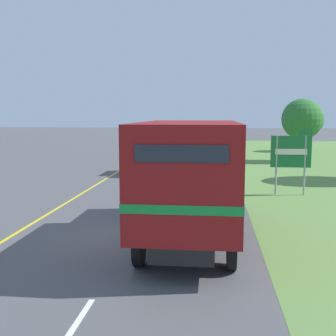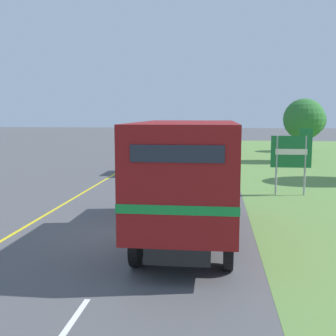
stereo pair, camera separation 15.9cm
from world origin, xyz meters
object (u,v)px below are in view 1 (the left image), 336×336
at_px(roadside_tree_mid, 302,119).
at_px(lead_car_white, 149,157).
at_px(lead_car_red_ahead, 207,144).
at_px(highway_sign, 292,153).
at_px(roadside_tree_far, 308,120).
at_px(horse_trailer_truck, 190,174).

bearing_deg(roadside_tree_mid, lead_car_white, -145.29).
bearing_deg(lead_car_red_ahead, lead_car_white, -105.94).
height_order(highway_sign, roadside_tree_mid, roadside_tree_mid).
xyz_separation_m(highway_sign, roadside_tree_far, (5.76, 23.42, 1.16)).
height_order(lead_car_white, lead_car_red_ahead, lead_car_red_ahead).
xyz_separation_m(horse_trailer_truck, roadside_tree_mid, (7.43, 21.37, 1.33)).
distance_m(lead_car_red_ahead, roadside_tree_mid, 8.97).
bearing_deg(roadside_tree_far, roadside_tree_mid, -104.93).
xyz_separation_m(horse_trailer_truck, lead_car_white, (-3.37, 13.89, -0.97)).
relative_size(lead_car_white, roadside_tree_mid, 0.92).
bearing_deg(lead_car_white, lead_car_red_ahead, 74.06).
bearing_deg(horse_trailer_truck, highway_sign, 60.49).
relative_size(lead_car_white, roadside_tree_far, 0.98).
bearing_deg(roadside_tree_far, lead_car_red_ahead, -153.97).
height_order(lead_car_red_ahead, roadside_tree_far, roadside_tree_far).
relative_size(horse_trailer_truck, lead_car_white, 1.74).
bearing_deg(lead_car_red_ahead, horse_trailer_truck, -90.22).
height_order(horse_trailer_truck, highway_sign, horse_trailer_truck).
bearing_deg(roadside_tree_far, lead_car_white, -128.17).
bearing_deg(lead_car_white, horse_trailer_truck, -76.38).
distance_m(lead_car_white, roadside_tree_far, 21.65).
distance_m(lead_car_white, lead_car_red_ahead, 12.62).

